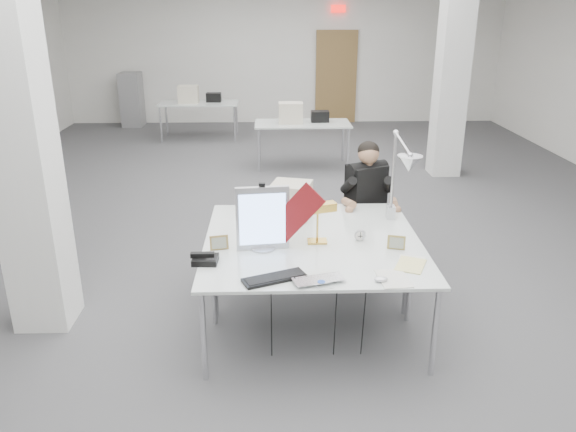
% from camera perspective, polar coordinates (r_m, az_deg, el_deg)
% --- Properties ---
extents(room_shell, '(10.04, 14.04, 3.24)m').
position_cam_1_polar(room_shell, '(6.59, 1.53, 12.68)').
color(room_shell, '#464648').
rests_on(room_shell, ground).
extents(desk_main, '(1.80, 0.90, 0.02)m').
position_cam_1_polar(desk_main, '(4.31, 2.92, -4.89)').
color(desk_main, silver).
rests_on(desk_main, room_shell).
extents(desk_second, '(1.80, 0.90, 0.02)m').
position_cam_1_polar(desk_second, '(5.14, 2.13, -0.59)').
color(desk_second, silver).
rests_on(desk_second, room_shell).
extents(bg_desk_a, '(1.60, 0.80, 0.02)m').
position_cam_1_polar(bg_desk_a, '(9.58, 1.49, 9.36)').
color(bg_desk_a, silver).
rests_on(bg_desk_a, room_shell).
extents(bg_desk_b, '(1.60, 0.80, 0.02)m').
position_cam_1_polar(bg_desk_b, '(11.82, -9.05, 11.25)').
color(bg_desk_b, silver).
rests_on(bg_desk_b, room_shell).
extents(filing_cabinet, '(0.45, 0.55, 1.20)m').
position_cam_1_polar(filing_cabinet, '(13.56, -15.57, 11.32)').
color(filing_cabinet, gray).
rests_on(filing_cabinet, room_shell).
extents(office_chair, '(0.65, 0.65, 1.01)m').
position_cam_1_polar(office_chair, '(5.92, 7.76, -0.33)').
color(office_chair, black).
rests_on(office_chair, room_shell).
extents(seated_person, '(0.64, 0.69, 0.84)m').
position_cam_1_polar(seated_person, '(5.75, 8.03, 3.20)').
color(seated_person, black).
rests_on(seated_person, office_chair).
extents(monitor, '(0.43, 0.09, 0.52)m').
position_cam_1_polar(monitor, '(4.44, -2.60, -0.24)').
color(monitor, '#A8A8AD').
rests_on(monitor, desk_main).
extents(pennant, '(0.46, 0.22, 0.53)m').
position_cam_1_polar(pennant, '(4.40, 0.79, 0.27)').
color(pennant, '#650D10').
rests_on(pennant, monitor).
extents(keyboard, '(0.48, 0.32, 0.02)m').
position_cam_1_polar(keyboard, '(4.04, -1.40, -6.34)').
color(keyboard, black).
rests_on(keyboard, desk_main).
extents(laptop, '(0.42, 0.33, 0.03)m').
position_cam_1_polar(laptop, '(3.96, 3.41, -6.89)').
color(laptop, '#B5B5BA').
rests_on(laptop, desk_main).
extents(mouse, '(0.11, 0.09, 0.04)m').
position_cam_1_polar(mouse, '(4.06, 9.42, -6.36)').
color(mouse, silver).
rests_on(mouse, desk_main).
extents(bankers_lamp, '(0.32, 0.21, 0.34)m').
position_cam_1_polar(bankers_lamp, '(4.60, 3.01, -0.72)').
color(bankers_lamp, gold).
rests_on(bankers_lamp, desk_main).
extents(desk_phone, '(0.20, 0.18, 0.05)m').
position_cam_1_polar(desk_phone, '(4.34, -8.39, -4.42)').
color(desk_phone, black).
rests_on(desk_phone, desk_main).
extents(picture_frame_left, '(0.15, 0.07, 0.12)m').
position_cam_1_polar(picture_frame_left, '(4.54, -7.01, -2.70)').
color(picture_frame_left, olive).
rests_on(picture_frame_left, desk_main).
extents(picture_frame_right, '(0.15, 0.07, 0.11)m').
position_cam_1_polar(picture_frame_right, '(4.60, 10.94, -2.65)').
color(picture_frame_right, '#9C8743').
rests_on(picture_frame_right, desk_main).
extents(desk_clock, '(0.10, 0.05, 0.09)m').
position_cam_1_polar(desk_clock, '(4.71, 7.33, -1.93)').
color(desk_clock, '#AEAEB3').
rests_on(desk_clock, desk_main).
extents(paper_stack_a, '(0.23, 0.32, 0.01)m').
position_cam_1_polar(paper_stack_a, '(4.12, 10.66, -6.26)').
color(paper_stack_a, silver).
rests_on(paper_stack_a, desk_main).
extents(paper_stack_b, '(0.29, 0.33, 0.01)m').
position_cam_1_polar(paper_stack_b, '(4.35, 12.35, -4.88)').
color(paper_stack_b, '#E8DF8B').
rests_on(paper_stack_b, desk_main).
extents(paper_stack_c, '(0.23, 0.19, 0.01)m').
position_cam_1_polar(paper_stack_c, '(4.45, 12.49, -4.33)').
color(paper_stack_c, silver).
rests_on(paper_stack_c, desk_main).
extents(beige_monitor, '(0.42, 0.41, 0.33)m').
position_cam_1_polar(beige_monitor, '(5.17, 0.33, 1.62)').
color(beige_monitor, '#BBB39B').
rests_on(beige_monitor, desk_second).
extents(architect_lamp, '(0.27, 0.72, 0.92)m').
position_cam_1_polar(architect_lamp, '(4.89, 11.25, 3.77)').
color(architect_lamp, '#B7B8BC').
rests_on(architect_lamp, desk_second).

